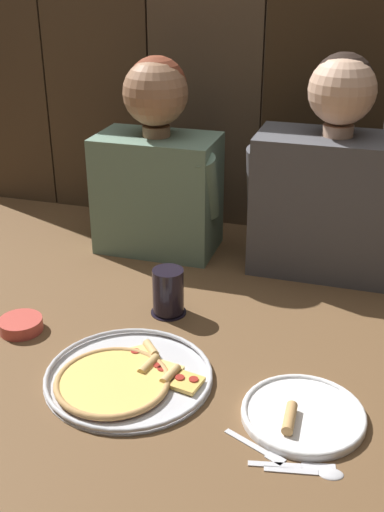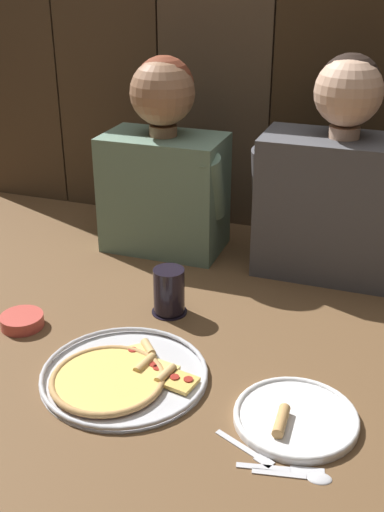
{
  "view_description": "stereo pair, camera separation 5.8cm",
  "coord_description": "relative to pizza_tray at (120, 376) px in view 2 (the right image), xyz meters",
  "views": [
    {
      "loc": [
        0.36,
        -1.18,
        0.82
      ],
      "look_at": [
        -0.03,
        0.1,
        0.18
      ],
      "focal_mm": 44.46,
      "sensor_mm": 36.0,
      "label": 1
    },
    {
      "loc": [
        0.42,
        -1.16,
        0.82
      ],
      "look_at": [
        -0.03,
        0.1,
        0.18
      ],
      "focal_mm": 44.46,
      "sensor_mm": 36.0,
      "label": 2
    }
  ],
  "objects": [
    {
      "name": "table_knife",
      "position": [
        0.38,
        -0.14,
        -0.01
      ],
      "size": [
        0.16,
        0.05,
        0.01
      ],
      "color": "silver",
      "rests_on": "ground"
    },
    {
      "name": "diner_right",
      "position": [
        0.35,
        0.66,
        0.25
      ],
      "size": [
        0.45,
        0.22,
        0.6
      ],
      "color": "#4C4C51",
      "rests_on": "ground"
    },
    {
      "name": "ground_plane",
      "position": [
        0.09,
        0.17,
        -0.01
      ],
      "size": [
        3.2,
        3.2,
        0.0
      ],
      "primitive_type": "plane",
      "color": "brown"
    },
    {
      "name": "diner_left",
      "position": [
        -0.16,
        0.66,
        0.25
      ],
      "size": [
        0.39,
        0.21,
        0.57
      ],
      "color": "slate",
      "rests_on": "ground"
    },
    {
      "name": "table_fork",
      "position": [
        0.31,
        -0.12,
        -0.01
      ],
      "size": [
        0.12,
        0.07,
        0.01
      ],
      "color": "silver",
      "rests_on": "ground"
    },
    {
      "name": "wooden_backdrop_wall",
      "position": [
        0.09,
        0.92,
        0.56
      ],
      "size": [
        2.19,
        0.03,
        1.15
      ],
      "color": "#483624",
      "rests_on": "ground"
    },
    {
      "name": "table_spoon",
      "position": [
        0.43,
        -0.15,
        -0.01
      ],
      "size": [
        0.14,
        0.05,
        0.01
      ],
      "color": "silver",
      "rests_on": "ground"
    },
    {
      "name": "drinking_glass",
      "position": [
        -0.0,
        0.3,
        0.05
      ],
      "size": [
        0.09,
        0.09,
        0.12
      ],
      "color": "black",
      "rests_on": "ground"
    },
    {
      "name": "pizza_tray",
      "position": [
        0.0,
        0.0,
        0.0
      ],
      "size": [
        0.36,
        0.36,
        0.03
      ],
      "color": "silver",
      "rests_on": "ground"
    },
    {
      "name": "dipping_bowl",
      "position": [
        -0.31,
        0.11,
        0.01
      ],
      "size": [
        0.1,
        0.1,
        0.03
      ],
      "color": "#CC4C42",
      "rests_on": "ground"
    },
    {
      "name": "dinner_plate",
      "position": [
        0.38,
        -0.01,
        -0.0
      ],
      "size": [
        0.24,
        0.24,
        0.03
      ],
      "color": "white",
      "rests_on": "ground"
    }
  ]
}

